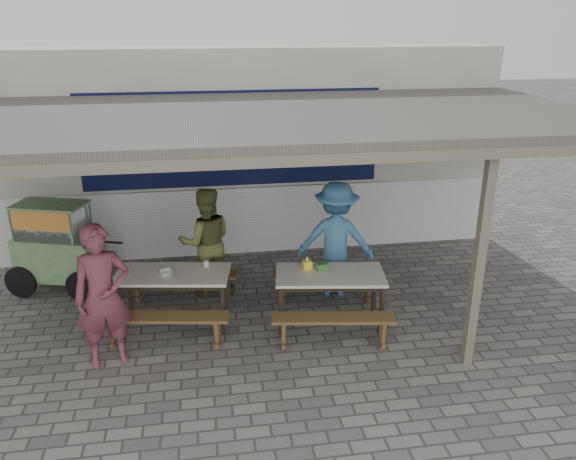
# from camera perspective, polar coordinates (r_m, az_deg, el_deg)

# --- Properties ---
(ground) EXTENTS (60.00, 60.00, 0.00)m
(ground) POSITION_cam_1_polar(r_m,az_deg,el_deg) (7.54, -2.08, -10.92)
(ground) COLOR slate
(ground) RESTS_ON ground
(back_wall) EXTENTS (9.00, 1.28, 3.50)m
(back_wall) POSITION_cam_1_polar(r_m,az_deg,el_deg) (10.22, -4.71, 8.07)
(back_wall) COLOR beige
(back_wall) RESTS_ON ground
(warung_roof) EXTENTS (9.00, 4.21, 2.81)m
(warung_roof) POSITION_cam_1_polar(r_m,az_deg,el_deg) (7.41, -3.10, 11.09)
(warung_roof) COLOR #534D47
(warung_roof) RESTS_ON ground
(table_left) EXTENTS (1.62, 0.94, 0.75)m
(table_left) POSITION_cam_1_polar(r_m,az_deg,el_deg) (7.74, -11.65, -4.80)
(table_left) COLOR silver
(table_left) RESTS_ON ground
(bench_left_street) EXTENTS (1.65, 0.53, 0.45)m
(bench_left_street) POSITION_cam_1_polar(r_m,az_deg,el_deg) (7.35, -12.40, -9.24)
(bench_left_street) COLOR brown
(bench_left_street) RESTS_ON ground
(bench_left_wall) EXTENTS (1.65, 0.53, 0.45)m
(bench_left_wall) POSITION_cam_1_polar(r_m,az_deg,el_deg) (8.43, -10.68, -4.99)
(bench_left_wall) COLOR brown
(bench_left_wall) RESTS_ON ground
(table_right) EXTENTS (1.55, 0.95, 0.75)m
(table_right) POSITION_cam_1_polar(r_m,az_deg,el_deg) (7.59, 4.28, -4.94)
(table_right) COLOR silver
(table_right) RESTS_ON ground
(bench_right_street) EXTENTS (1.58, 0.51, 0.45)m
(bench_right_street) POSITION_cam_1_polar(r_m,az_deg,el_deg) (7.19, 4.62, -9.52)
(bench_right_street) COLOR brown
(bench_right_street) RESTS_ON ground
(bench_right_wall) EXTENTS (1.58, 0.51, 0.45)m
(bench_right_wall) POSITION_cam_1_polar(r_m,az_deg,el_deg) (8.30, 3.87, -5.12)
(bench_right_wall) COLOR brown
(bench_right_wall) RESTS_ON ground
(vendor_cart) EXTENTS (1.80, 1.06, 1.41)m
(vendor_cart) POSITION_cam_1_polar(r_m,az_deg,el_deg) (9.12, -22.41, -1.37)
(vendor_cart) COLOR #7BA16B
(vendor_cart) RESTS_ON ground
(patron_street_side) EXTENTS (0.74, 0.57, 1.79)m
(patron_street_side) POSITION_cam_1_polar(r_m,az_deg,el_deg) (6.96, -18.29, -6.47)
(patron_street_side) COLOR brown
(patron_street_side) RESTS_ON ground
(patron_wall_side) EXTENTS (0.86, 0.70, 1.67)m
(patron_wall_side) POSITION_cam_1_polar(r_m,az_deg,el_deg) (8.41, -8.31, -1.23)
(patron_wall_side) COLOR brown
(patron_wall_side) RESTS_ON ground
(patron_right_table) EXTENTS (1.27, 0.94, 1.75)m
(patron_right_table) POSITION_cam_1_polar(r_m,az_deg,el_deg) (8.35, 4.89, -0.94)
(patron_right_table) COLOR teal
(patron_right_table) RESTS_ON ground
(tissue_box) EXTENTS (0.12, 0.12, 0.11)m
(tissue_box) POSITION_cam_1_polar(r_m,az_deg,el_deg) (7.66, 1.96, -3.52)
(tissue_box) COLOR yellow
(tissue_box) RESTS_ON table_right
(donation_box) EXTENTS (0.18, 0.13, 0.11)m
(donation_box) POSITION_cam_1_polar(r_m,az_deg,el_deg) (7.61, 3.50, -3.77)
(donation_box) COLOR #356C30
(donation_box) RESTS_ON table_right
(condiment_jar) EXTENTS (0.07, 0.07, 0.08)m
(condiment_jar) POSITION_cam_1_polar(r_m,az_deg,el_deg) (7.81, -8.30, -3.39)
(condiment_jar) COLOR beige
(condiment_jar) RESTS_ON table_left
(condiment_bowl) EXTENTS (0.21, 0.21, 0.04)m
(condiment_bowl) POSITION_cam_1_polar(r_m,az_deg,el_deg) (7.69, -12.30, -4.23)
(condiment_bowl) COLOR white
(condiment_bowl) RESTS_ON table_left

